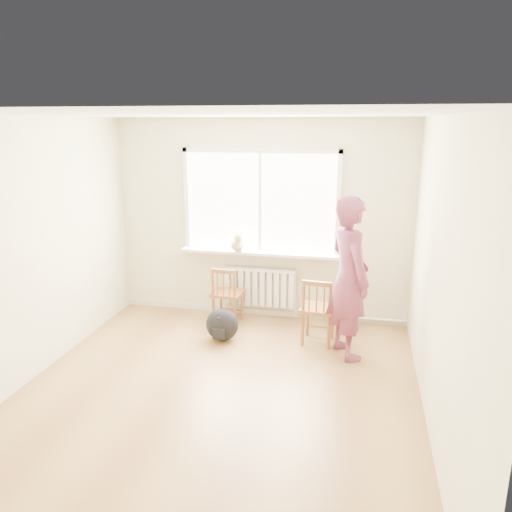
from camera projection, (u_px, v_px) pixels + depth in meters
The scene contains 13 objects.
floor at pixel (215, 396), 4.96m from camera, with size 4.50×4.50×0.00m, color olive.
ceiling at pixel (209, 114), 4.25m from camera, with size 4.50×4.50×0.00m, color white.
back_wall at pixel (261, 221), 6.73m from camera, with size 4.00×0.01×2.70m, color beige.
window at pixel (261, 198), 6.63m from camera, with size 2.12×0.05×1.42m.
windowsill at pixel (259, 253), 6.74m from camera, with size 2.15×0.22×0.04m, color white.
radiator at pixel (259, 287), 6.88m from camera, with size 1.00×0.12×0.55m.
heating_pipe at pixel (350, 317), 6.75m from camera, with size 0.04×0.04×1.40m, color silver.
baseboard at pixel (260, 312), 7.06m from camera, with size 4.00×0.03×0.08m, color beige.
chair_left at pixel (226, 296), 6.64m from camera, with size 0.42×0.40×0.80m.
chair_right at pixel (318, 311), 6.03m from camera, with size 0.45×0.43×0.84m.
person at pixel (349, 278), 5.62m from camera, with size 0.68×0.45×1.87m, color #C34166.
cat at pixel (238, 243), 6.67m from camera, with size 0.27×0.44×0.30m.
backpack at pixel (222, 325), 6.18m from camera, with size 0.41×0.30×0.41m, color black.
Camera 1 is at (1.32, -4.24, 2.64)m, focal length 35.00 mm.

